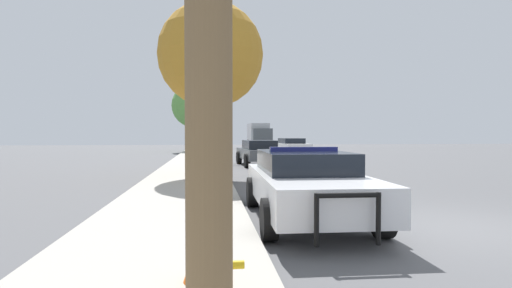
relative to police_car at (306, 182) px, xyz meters
name	(u,v)px	position (x,y,z in m)	size (l,w,h in m)	color
ground_plane	(451,228)	(2.45, -1.05, -0.74)	(110.00, 110.00, 0.00)	#565659
sidewalk_left	(164,233)	(-2.65, -1.05, -0.67)	(3.00, 110.00, 0.13)	#ADA89E
police_car	(306,182)	(0.00, 0.00, 0.00)	(2.19, 5.00, 1.44)	white
fire_hydrant	(218,262)	(-1.83, -4.01, -0.24)	(0.49, 0.21, 0.69)	gold
traffic_light	(210,104)	(-1.78, 17.10, 2.79)	(3.22, 0.35, 4.82)	#424247
car_background_midblock	(259,152)	(0.75, 13.34, 0.00)	(2.17, 4.51, 1.35)	#474C51
car_background_oncoming	(292,147)	(4.35, 21.75, 0.00)	(2.19, 4.57, 1.36)	silver
box_truck	(259,134)	(4.20, 40.39, 0.87)	(2.47, 7.56, 2.94)	#474C51
tree_sidewalk_far	(194,106)	(-3.24, 30.03, 3.59)	(4.13, 4.13, 6.29)	brown
tree_sidewalk_near	(211,55)	(-1.82, 7.72, 3.98)	(4.04, 4.04, 6.63)	brown
traffic_cone	(202,254)	(-1.99, -3.49, -0.31)	(0.40, 0.40, 0.59)	orange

